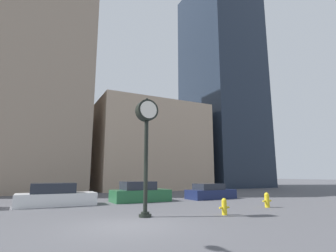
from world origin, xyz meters
The scene contains 10 objects.
ground_plane centered at (0.00, 0.00, 0.00)m, with size 200.00×200.00×0.00m, color #515156.
building_tall_tower centered at (-5.31, 24.00, 15.31)m, with size 14.32×12.00×30.63m.
building_storefront_row centered at (10.25, 24.00, 5.56)m, with size 14.13×12.00×11.11m.
building_glass_modern centered at (23.75, 24.00, 17.06)m, with size 9.78×12.00×34.12m.
street_clock centered at (1.31, 1.67, 3.97)m, with size 1.02×0.57×5.50m.
car_white centered at (-1.97, 8.10, 0.57)m, with size 4.56×1.80×1.36m.
car_green centered at (3.53, 8.20, 0.58)m, with size 4.07×1.99×1.39m.
car_navy centered at (9.23, 7.71, 0.49)m, with size 3.88×1.91×1.17m.
fire_hydrant_near centered at (8.90, 1.73, 0.43)m, with size 0.63×0.27×0.84m.
fire_hydrant_far centered at (4.86, 0.55, 0.39)m, with size 0.56×0.24×0.77m.
Camera 1 is at (-3.27, -9.66, 1.85)m, focal length 28.00 mm.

